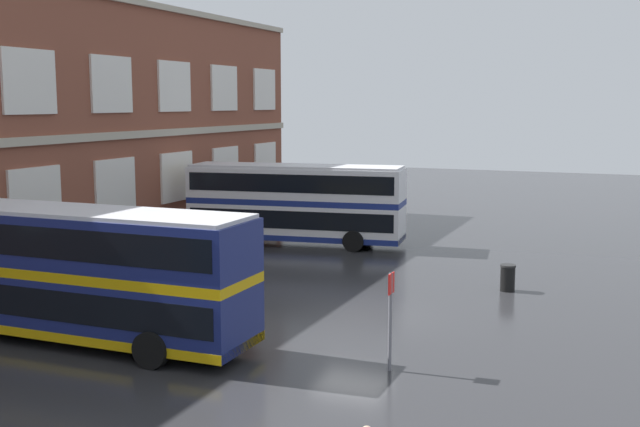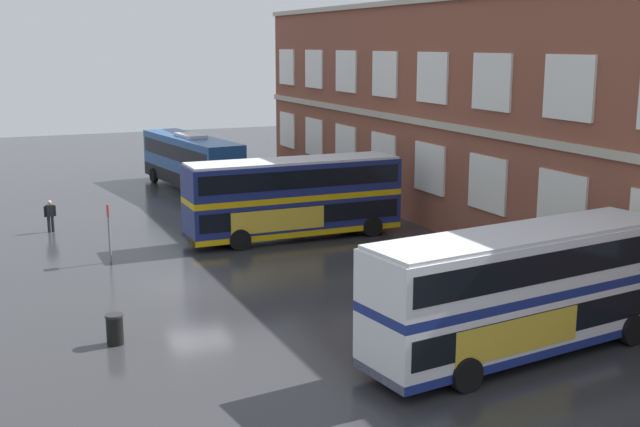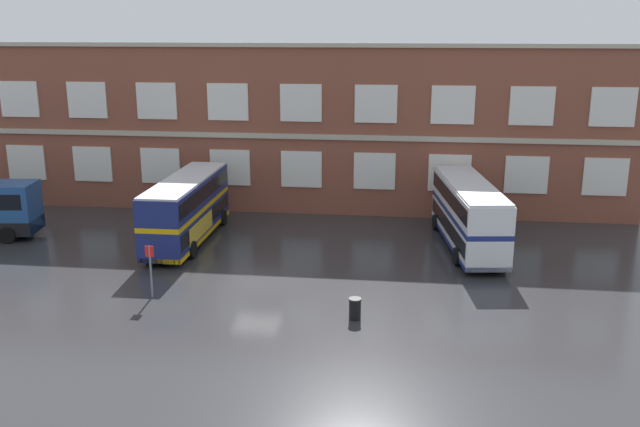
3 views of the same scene
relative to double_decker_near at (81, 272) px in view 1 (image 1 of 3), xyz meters
name	(u,v)px [view 1 (image 1 of 3)]	position (x,y,z in m)	size (l,w,h in m)	color
ground_plane	(299,310)	(5.81, -4.59, -2.15)	(120.00, 120.00, 0.00)	#2B2B2D
double_decker_near	(81,272)	(0.00, 0.00, 0.00)	(2.90, 11.01, 4.07)	navy
double_decker_middle	(296,203)	(17.53, 0.82, 0.00)	(4.01, 11.24, 4.07)	silver
bus_stand_flag	(390,312)	(1.08, -9.39, -0.51)	(0.44, 0.10, 2.70)	slate
station_litter_bin	(508,278)	(11.46, -10.88, -1.63)	(0.60, 0.60, 1.03)	black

